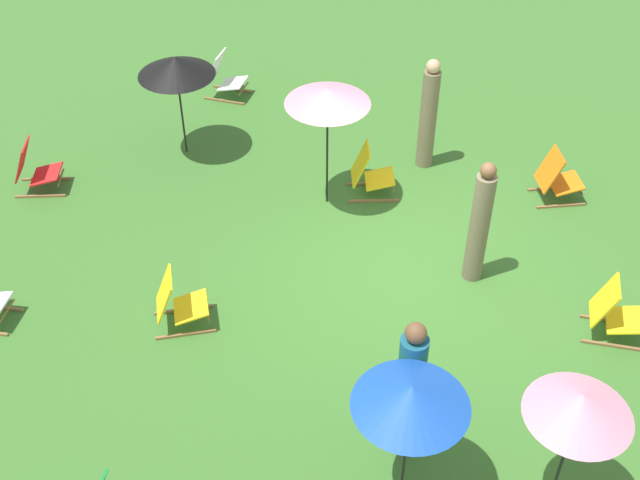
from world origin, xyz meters
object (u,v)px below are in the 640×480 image
at_px(person_0, 479,225).
at_px(person_2, 428,116).
at_px(deckchair_5, 224,77).
at_px(deckchair_7, 370,174).
at_px(deckchair_3, 178,303).
at_px(umbrella_0, 580,405).
at_px(person_1, 410,388).
at_px(deckchair_4, 614,313).
at_px(umbrella_1, 411,396).
at_px(umbrella_2, 176,66).
at_px(umbrella_3, 328,97).
at_px(deckchair_0, 35,169).
at_px(deckchair_1, 557,179).

relative_size(person_0, person_2, 1.00).
bearing_deg(deckchair_5, deckchair_7, -123.42).
bearing_deg(deckchair_5, deckchair_3, -164.29).
distance_m(umbrella_0, person_1, 1.85).
height_order(deckchair_4, umbrella_1, umbrella_1).
xyz_separation_m(deckchair_4, person_1, (-1.71, 2.60, 0.49)).
bearing_deg(umbrella_0, umbrella_2, 37.61).
distance_m(person_0, person_2, 2.67).
height_order(deckchair_7, umbrella_3, umbrella_3).
bearing_deg(umbrella_1, person_2, -5.02).
relative_size(umbrella_1, umbrella_3, 0.91).
relative_size(deckchair_0, umbrella_3, 0.43).
bearing_deg(deckchair_1, umbrella_2, 71.00).
relative_size(deckchair_5, deckchair_7, 1.02).
bearing_deg(deckchair_0, deckchair_4, -113.36).
height_order(deckchair_0, deckchair_5, same).
relative_size(deckchair_7, person_0, 0.45).
bearing_deg(deckchair_4, umbrella_2, 67.36).
relative_size(deckchair_4, umbrella_3, 0.43).
xyz_separation_m(deckchair_1, umbrella_2, (0.98, 5.79, 1.19)).
bearing_deg(umbrella_0, person_0, 7.32).
distance_m(deckchair_0, umbrella_1, 7.52).
height_order(deckchair_3, person_1, person_1).
height_order(deckchair_0, deckchair_1, same).
xyz_separation_m(deckchair_5, person_2, (-1.96, -3.47, 0.53)).
xyz_separation_m(deckchair_5, umbrella_3, (-3.02, -1.96, 1.45)).
distance_m(deckchair_5, umbrella_1, 8.60).
height_order(umbrella_3, person_1, umbrella_3).
relative_size(deckchair_1, person_2, 0.45).
bearing_deg(deckchair_0, umbrella_0, -131.97).
relative_size(deckchair_3, umbrella_1, 0.49).
bearing_deg(person_2, deckchair_5, -106.71).
bearing_deg(umbrella_1, deckchair_5, 20.20).
bearing_deg(person_2, deckchair_0, -68.04).
distance_m(deckchair_1, umbrella_1, 5.89).
relative_size(umbrella_1, umbrella_2, 1.03).
bearing_deg(umbrella_2, umbrella_3, -117.52).
height_order(deckchair_3, umbrella_0, umbrella_0).
xyz_separation_m(deckchair_3, person_2, (3.70, -3.27, 0.53)).
bearing_deg(deckchair_1, person_2, 57.55).
bearing_deg(umbrella_0, umbrella_1, 86.22).
height_order(deckchair_3, person_0, person_0).
distance_m(umbrella_1, umbrella_3, 5.06).
bearing_deg(deckchair_3, person_2, -55.12).
xyz_separation_m(deckchair_5, person_0, (-4.57, -3.99, 0.53)).
relative_size(deckchair_0, umbrella_1, 0.47).
bearing_deg(deckchair_3, umbrella_0, -133.40).
bearing_deg(deckchair_5, umbrella_3, -133.42).
bearing_deg(person_0, umbrella_2, 135.17).
height_order(deckchair_0, umbrella_1, umbrella_1).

